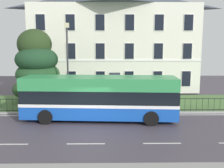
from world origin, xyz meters
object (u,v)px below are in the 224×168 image
at_px(street_lamp_post, 68,60).
at_px(litter_bin, 23,102).
at_px(evergreen_tree, 37,69).
at_px(single_decker_bus, 100,97).
at_px(georgian_townhouse, 114,38).

height_order(street_lamp_post, litter_bin, street_lamp_post).
height_order(evergreen_tree, single_decker_bus, evergreen_tree).
distance_m(evergreen_tree, single_decker_bus, 7.78).
bearing_deg(street_lamp_post, georgian_townhouse, 69.83).
distance_m(street_lamp_post, litter_bin, 4.81).
bearing_deg(georgian_townhouse, litter_bin, -123.99).
bearing_deg(georgian_townhouse, single_decker_bus, -95.33).
distance_m(evergreen_tree, litter_bin, 3.52).
xyz_separation_m(evergreen_tree, single_decker_bus, (5.65, -5.15, -1.44)).
bearing_deg(single_decker_bus, georgian_townhouse, 88.49).
relative_size(evergreen_tree, litter_bin, 5.55).
bearing_deg(street_lamp_post, single_decker_bus, -48.91).
relative_size(single_decker_bus, litter_bin, 9.19).
bearing_deg(georgian_townhouse, street_lamp_post, -110.17).
xyz_separation_m(georgian_townhouse, street_lamp_post, (-3.85, -10.49, -2.04)).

